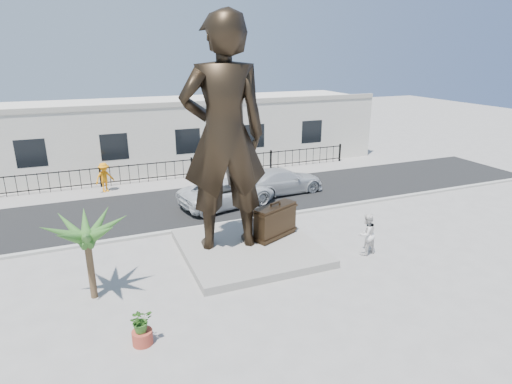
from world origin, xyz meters
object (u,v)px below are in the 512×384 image
tourist (367,234)px  car_white (228,192)px  statue (224,136)px  suitcase (275,221)px

tourist → car_white: tourist is taller
tourist → car_white: size_ratio=0.33×
statue → suitcase: (2.09, -0.10, -3.68)m
statue → car_white: statue is taller
suitcase → tourist: (2.92, -2.24, -0.15)m
tourist → car_white: (-3.25, 7.41, -0.13)m
tourist → suitcase: bearing=-48.6°
tourist → car_white: 8.09m
statue → tourist: statue is taller
tourist → statue: bearing=-36.1°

